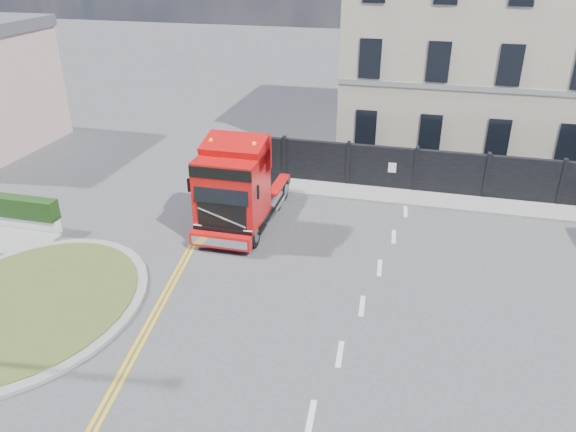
# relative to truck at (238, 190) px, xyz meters

# --- Properties ---
(ground) EXTENTS (120.00, 120.00, 0.00)m
(ground) POSITION_rel_truck_xyz_m (2.43, -3.66, -1.63)
(ground) COLOR #424244
(ground) RESTS_ON ground
(traffic_island) EXTENTS (6.80, 6.80, 0.17)m
(traffic_island) POSITION_rel_truck_xyz_m (-4.57, -6.66, -1.55)
(traffic_island) COLOR gray
(traffic_island) RESTS_ON ground
(hoarding_fence) EXTENTS (18.80, 0.25, 2.00)m
(hoarding_fence) POSITION_rel_truck_xyz_m (8.98, 5.34, -0.63)
(hoarding_fence) COLOR black
(hoarding_fence) RESTS_ON ground
(georgian_building) EXTENTS (12.30, 10.30, 12.80)m
(georgian_building) POSITION_rel_truck_xyz_m (8.43, 12.84, 4.14)
(georgian_building) COLOR #B7A991
(georgian_building) RESTS_ON ground
(pavement_far) EXTENTS (20.00, 1.60, 0.12)m
(pavement_far) POSITION_rel_truck_xyz_m (8.43, 4.44, -1.57)
(pavement_far) COLOR gray
(pavement_far) RESTS_ON ground
(truck) EXTENTS (2.32, 6.09, 3.64)m
(truck) POSITION_rel_truck_xyz_m (0.00, 0.00, 0.00)
(truck) COLOR black
(truck) RESTS_ON ground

